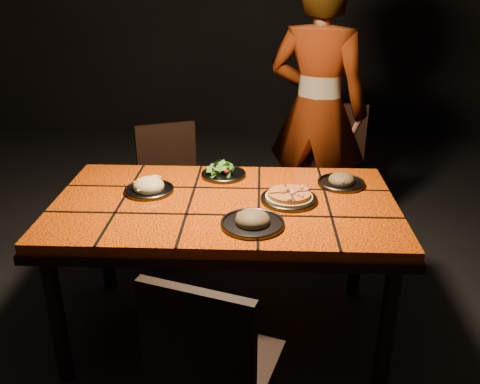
{
  "coord_description": "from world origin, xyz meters",
  "views": [
    {
      "loc": [
        0.16,
        -2.16,
        1.75
      ],
      "look_at": [
        0.07,
        -0.05,
        0.82
      ],
      "focal_mm": 38.0,
      "sensor_mm": 36.0,
      "label": 1
    }
  ],
  "objects_px": {
    "chair_far_right": "(332,168)",
    "diner": "(317,111)",
    "chair_far_left": "(171,182)",
    "plate_pizza": "(289,197)",
    "dining_table": "(225,216)",
    "chair_near": "(210,365)",
    "plate_pasta": "(149,188)"
  },
  "relations": [
    {
      "from": "chair_far_right",
      "to": "diner",
      "type": "relative_size",
      "value": 0.53
    },
    {
      "from": "chair_far_left",
      "to": "plate_pizza",
      "type": "distance_m",
      "value": 1.13
    },
    {
      "from": "chair_far_left",
      "to": "chair_far_right",
      "type": "xyz_separation_m",
      "value": [
        1.05,
        0.16,
        0.06
      ]
    },
    {
      "from": "plate_pizza",
      "to": "dining_table",
      "type": "bearing_deg",
      "value": -177.77
    },
    {
      "from": "chair_near",
      "to": "plate_pizza",
      "type": "xyz_separation_m",
      "value": [
        0.3,
        0.81,
        0.27
      ]
    },
    {
      "from": "dining_table",
      "to": "chair_far_left",
      "type": "relative_size",
      "value": 1.91
    },
    {
      "from": "chair_near",
      "to": "chair_far_right",
      "type": "height_order",
      "value": "chair_far_right"
    },
    {
      "from": "chair_near",
      "to": "plate_pizza",
      "type": "height_order",
      "value": "chair_near"
    },
    {
      "from": "chair_far_right",
      "to": "chair_far_left",
      "type": "bearing_deg",
      "value": -166.49
    },
    {
      "from": "chair_far_right",
      "to": "plate_pasta",
      "type": "height_order",
      "value": "chair_far_right"
    },
    {
      "from": "chair_far_left",
      "to": "diner",
      "type": "distance_m",
      "value": 1.06
    },
    {
      "from": "dining_table",
      "to": "chair_far_left",
      "type": "xyz_separation_m",
      "value": [
        -0.41,
        0.84,
        -0.19
      ]
    },
    {
      "from": "dining_table",
      "to": "diner",
      "type": "bearing_deg",
      "value": 64.73
    },
    {
      "from": "chair_near",
      "to": "diner",
      "type": "bearing_deg",
      "value": -87.46
    },
    {
      "from": "dining_table",
      "to": "plate_pizza",
      "type": "height_order",
      "value": "plate_pizza"
    },
    {
      "from": "chair_far_left",
      "to": "chair_far_right",
      "type": "distance_m",
      "value": 1.06
    },
    {
      "from": "dining_table",
      "to": "diner",
      "type": "relative_size",
      "value": 0.9
    },
    {
      "from": "diner",
      "to": "plate_pasta",
      "type": "relative_size",
      "value": 7.43
    },
    {
      "from": "dining_table",
      "to": "chair_far_left",
      "type": "distance_m",
      "value": 0.96
    },
    {
      "from": "dining_table",
      "to": "diner",
      "type": "distance_m",
      "value": 1.26
    },
    {
      "from": "dining_table",
      "to": "chair_far_right",
      "type": "distance_m",
      "value": 1.2
    },
    {
      "from": "chair_near",
      "to": "plate_pasta",
      "type": "distance_m",
      "value": 1.01
    },
    {
      "from": "dining_table",
      "to": "chair_near",
      "type": "bearing_deg",
      "value": -89.81
    },
    {
      "from": "chair_near",
      "to": "chair_far_left",
      "type": "distance_m",
      "value": 1.7
    },
    {
      "from": "chair_far_left",
      "to": "plate_pasta",
      "type": "relative_size",
      "value": 3.52
    },
    {
      "from": "chair_near",
      "to": "chair_far_right",
      "type": "xyz_separation_m",
      "value": [
        0.63,
        1.8,
        0.05
      ]
    },
    {
      "from": "chair_far_right",
      "to": "plate_pasta",
      "type": "bearing_deg",
      "value": -133.15
    },
    {
      "from": "chair_near",
      "to": "plate_pasta",
      "type": "height_order",
      "value": "chair_near"
    },
    {
      "from": "chair_far_right",
      "to": "diner",
      "type": "height_order",
      "value": "diner"
    },
    {
      "from": "plate_pizza",
      "to": "chair_far_left",
      "type": "bearing_deg",
      "value": 130.55
    },
    {
      "from": "chair_far_right",
      "to": "diner",
      "type": "xyz_separation_m",
      "value": [
        -0.11,
        0.12,
        0.35
      ]
    },
    {
      "from": "chair_near",
      "to": "plate_pasta",
      "type": "xyz_separation_m",
      "value": [
        -0.38,
        0.89,
        0.27
      ]
    }
  ]
}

